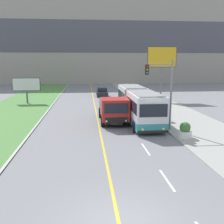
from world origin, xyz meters
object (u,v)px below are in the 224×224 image
at_px(planter_round_near, 185,131).
at_px(planter_round_second, 166,116).
at_px(billboard_small, 26,85).
at_px(traffic_light_mast, 164,86).
at_px(billboard_large, 162,59).
at_px(planter_round_third, 151,107).
at_px(dump_truck, 114,110).
at_px(city_bus, 138,104).
at_px(car_distant, 102,92).

height_order(planter_round_near, planter_round_second, planter_round_near).
bearing_deg(billboard_small, planter_round_second, -40.12).
relative_size(traffic_light_mast, billboard_large, 0.75).
bearing_deg(planter_round_second, planter_round_third, 91.32).
height_order(dump_truck, billboard_small, billboard_small).
bearing_deg(planter_round_third, traffic_light_mast, -97.40).
xyz_separation_m(traffic_light_mast, planter_round_second, (1.21, 2.98, -3.16)).
bearing_deg(traffic_light_mast, billboard_small, 131.75).
bearing_deg(dump_truck, planter_round_second, -0.45).
bearing_deg(planter_round_third, city_bus, -119.74).
xyz_separation_m(planter_round_near, planter_round_third, (0.06, 10.81, -0.00)).
bearing_deg(traffic_light_mast, planter_round_third, 82.60).
bearing_deg(billboard_large, dump_truck, -120.66).
height_order(dump_truck, billboard_large, billboard_large).
relative_size(city_bus, dump_truck, 1.85).
xyz_separation_m(city_bus, traffic_light_mast, (1.22, -4.35, 2.17)).
height_order(city_bus, billboard_small, billboard_small).
bearing_deg(billboard_small, billboard_large, 4.27).
xyz_separation_m(planter_round_second, planter_round_third, (-0.12, 5.41, 0.03)).
xyz_separation_m(dump_truck, planter_round_second, (4.96, -0.04, -0.69)).
xyz_separation_m(dump_truck, planter_round_near, (4.78, -5.45, -0.66)).
relative_size(billboard_large, planter_round_third, 6.66).
height_order(traffic_light_mast, planter_round_third, traffic_light_mast).
bearing_deg(planter_round_third, billboard_large, 67.58).
bearing_deg(car_distant, city_bus, -82.49).
bearing_deg(traffic_light_mast, city_bus, 105.67).
bearing_deg(city_bus, dump_truck, -152.31).
bearing_deg(planter_round_second, billboard_large, 75.90).
bearing_deg(dump_truck, billboard_large, 59.34).
distance_m(billboard_small, planter_round_third, 17.43).
height_order(car_distant, billboard_large, billboard_large).
bearing_deg(billboard_large, planter_round_near, -100.91).
relative_size(planter_round_near, planter_round_second, 1.07).
relative_size(dump_truck, car_distant, 1.54).
distance_m(billboard_small, planter_round_second, 20.52).
distance_m(traffic_light_mast, billboard_large, 18.39).
xyz_separation_m(billboard_large, billboard_small, (-19.29, -1.44, -3.48)).
bearing_deg(billboard_large, traffic_light_mast, -105.52).
distance_m(dump_truck, billboard_large, 17.58).
relative_size(car_distant, planter_round_second, 3.92).
bearing_deg(city_bus, planter_round_third, 60.26).
bearing_deg(traffic_light_mast, car_distant, 99.09).
distance_m(traffic_light_mast, planter_round_second, 4.51).
relative_size(dump_truck, planter_round_near, 5.65).
relative_size(planter_round_second, planter_round_third, 0.93).
relative_size(car_distant, billboard_small, 1.15).
xyz_separation_m(city_bus, planter_round_third, (2.31, 4.04, -0.96)).
xyz_separation_m(dump_truck, billboard_small, (-10.66, 13.12, 1.26)).
bearing_deg(planter_round_third, planter_round_second, -88.68).
relative_size(car_distant, billboard_large, 0.55).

